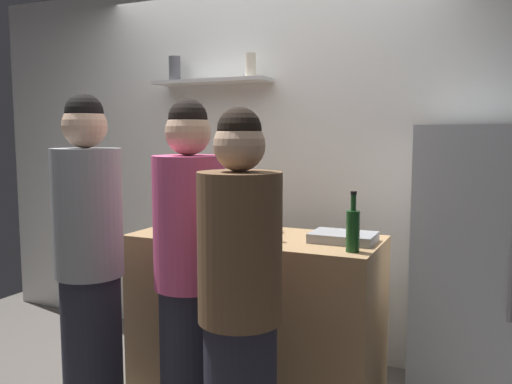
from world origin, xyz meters
name	(u,v)px	position (x,y,z in m)	size (l,w,h in m)	color
back_wall_assembly	(269,164)	(0.00, 1.25, 1.30)	(4.80, 0.32, 2.60)	white
refrigerator	(475,271)	(1.37, 0.85, 0.78)	(0.61, 0.67, 1.56)	silver
counter	(256,315)	(0.22, 0.54, 0.47)	(1.41, 0.63, 0.94)	#9E7A51
baking_pan	(343,237)	(0.72, 0.56, 0.96)	(0.34, 0.24, 0.05)	gray
utensil_holder	(269,222)	(0.24, 0.68, 1.00)	(0.10, 0.10, 0.22)	#B2B2B7
wine_bottle_amber_glass	(167,215)	(-0.24, 0.32, 1.05)	(0.07, 0.07, 0.31)	#472814
wine_bottle_green_glass	(353,229)	(0.83, 0.35, 1.05)	(0.07, 0.07, 0.30)	#19471E
wine_bottle_dark_glass	(262,217)	(0.30, 0.45, 1.06)	(0.07, 0.07, 0.32)	black
wine_bottle_pale_glass	(247,208)	(0.07, 0.72, 1.06)	(0.08, 0.08, 0.33)	#B2BFB2
water_bottle_plastic	(222,213)	(-0.03, 0.60, 1.04)	(0.09, 0.09, 0.23)	silver
person_brown_jacket	(240,312)	(0.53, -0.31, 0.80)	(0.34, 0.34, 1.62)	#262633
person_grey_hoodie	(90,267)	(-0.39, -0.15, 0.85)	(0.34, 0.34, 1.71)	#262633
person_pink_top	(190,279)	(0.15, -0.07, 0.83)	(0.34, 0.34, 1.68)	#262633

